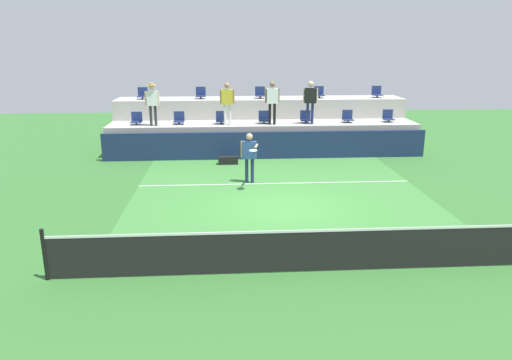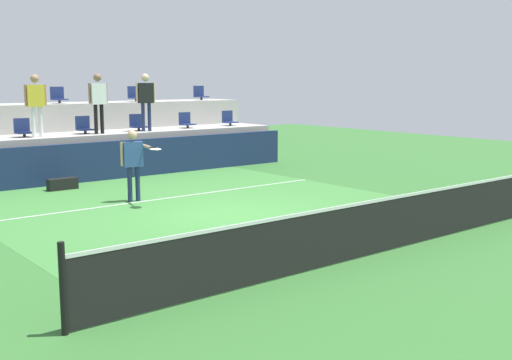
# 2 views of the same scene
# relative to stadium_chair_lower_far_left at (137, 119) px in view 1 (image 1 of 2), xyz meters

# --- Properties ---
(ground_plane) EXTENTS (40.00, 40.00, 0.00)m
(ground_plane) POSITION_rel_stadium_chair_lower_far_left_xyz_m (5.30, -7.23, -1.46)
(ground_plane) COLOR #336B2D
(court_inner_paint) EXTENTS (9.00, 10.00, 0.01)m
(court_inner_paint) POSITION_rel_stadium_chair_lower_far_left_xyz_m (5.30, -6.23, -1.46)
(court_inner_paint) COLOR #3D7F38
(court_inner_paint) RESTS_ON ground_plane
(court_service_line) EXTENTS (9.00, 0.06, 0.00)m
(court_service_line) POSITION_rel_stadium_chair_lower_far_left_xyz_m (5.30, -4.83, -1.46)
(court_service_line) COLOR white
(court_service_line) RESTS_ON ground_plane
(tennis_net) EXTENTS (10.48, 0.08, 1.07)m
(tennis_net) POSITION_rel_stadium_chair_lower_far_left_xyz_m (5.30, -11.23, -0.97)
(tennis_net) COLOR black
(tennis_net) RESTS_ON ground_plane
(sponsor_backboard) EXTENTS (13.00, 0.16, 1.10)m
(sponsor_backboard) POSITION_rel_stadium_chair_lower_far_left_xyz_m (5.30, -1.23, -0.91)
(sponsor_backboard) COLOR navy
(sponsor_backboard) RESTS_ON ground_plane
(seating_tier_lower) EXTENTS (13.00, 1.80, 1.25)m
(seating_tier_lower) POSITION_rel_stadium_chair_lower_far_left_xyz_m (5.30, 0.07, -0.84)
(seating_tier_lower) COLOR #ADAAA3
(seating_tier_lower) RESTS_ON ground_plane
(seating_tier_upper) EXTENTS (13.00, 1.80, 2.10)m
(seating_tier_upper) POSITION_rel_stadium_chair_lower_far_left_xyz_m (5.30, 1.87, -0.41)
(seating_tier_upper) COLOR #ADAAA3
(seating_tier_upper) RESTS_ON ground_plane
(stadium_chair_lower_far_left) EXTENTS (0.44, 0.40, 0.52)m
(stadium_chair_lower_far_left) POSITION_rel_stadium_chair_lower_far_left_xyz_m (0.00, 0.00, 0.00)
(stadium_chair_lower_far_left) COLOR #2D2D33
(stadium_chair_lower_far_left) RESTS_ON seating_tier_lower
(stadium_chair_lower_left) EXTENTS (0.44, 0.40, 0.52)m
(stadium_chair_lower_left) POSITION_rel_stadium_chair_lower_far_left_xyz_m (1.75, 0.00, 0.00)
(stadium_chair_lower_left) COLOR #2D2D33
(stadium_chair_lower_left) RESTS_ON seating_tier_lower
(stadium_chair_lower_mid_left) EXTENTS (0.44, 0.40, 0.52)m
(stadium_chair_lower_mid_left) POSITION_rel_stadium_chair_lower_far_left_xyz_m (3.51, 0.00, 0.00)
(stadium_chair_lower_mid_left) COLOR #2D2D33
(stadium_chair_lower_mid_left) RESTS_ON seating_tier_lower
(stadium_chair_lower_center) EXTENTS (0.44, 0.40, 0.52)m
(stadium_chair_lower_center) POSITION_rel_stadium_chair_lower_far_left_xyz_m (5.31, 0.00, 0.00)
(stadium_chair_lower_center) COLOR #2D2D33
(stadium_chair_lower_center) RESTS_ON seating_tier_lower
(stadium_chair_lower_mid_right) EXTENTS (0.44, 0.40, 0.52)m
(stadium_chair_lower_mid_right) POSITION_rel_stadium_chair_lower_far_left_xyz_m (7.08, 0.00, 0.00)
(stadium_chair_lower_mid_right) COLOR #2D2D33
(stadium_chair_lower_mid_right) RESTS_ON seating_tier_lower
(stadium_chair_lower_right) EXTENTS (0.44, 0.40, 0.52)m
(stadium_chair_lower_right) POSITION_rel_stadium_chair_lower_far_left_xyz_m (8.90, 0.00, 0.00)
(stadium_chair_lower_right) COLOR #2D2D33
(stadium_chair_lower_right) RESTS_ON seating_tier_lower
(stadium_chair_lower_far_right) EXTENTS (0.44, 0.40, 0.52)m
(stadium_chair_lower_far_right) POSITION_rel_stadium_chair_lower_far_left_xyz_m (10.67, 0.00, 0.00)
(stadium_chair_lower_far_right) COLOR #2D2D33
(stadium_chair_lower_far_right) RESTS_ON seating_tier_lower
(stadium_chair_upper_far_left) EXTENTS (0.44, 0.40, 0.52)m
(stadium_chair_upper_far_left) POSITION_rel_stadium_chair_lower_far_left_xyz_m (0.02, 1.80, 0.85)
(stadium_chair_upper_far_left) COLOR #2D2D33
(stadium_chair_upper_far_left) RESTS_ON seating_tier_upper
(stadium_chair_upper_left) EXTENTS (0.44, 0.40, 0.52)m
(stadium_chair_upper_left) POSITION_rel_stadium_chair_lower_far_left_xyz_m (2.60, 1.80, 0.85)
(stadium_chair_upper_left) COLOR #2D2D33
(stadium_chair_upper_left) RESTS_ON seating_tier_upper
(stadium_chair_upper_center) EXTENTS (0.44, 0.40, 0.52)m
(stadium_chair_upper_center) POSITION_rel_stadium_chair_lower_far_left_xyz_m (5.28, 1.80, 0.85)
(stadium_chair_upper_center) COLOR #2D2D33
(stadium_chair_upper_center) RESTS_ON seating_tier_upper
(stadium_chair_upper_right) EXTENTS (0.44, 0.40, 0.52)m
(stadium_chair_upper_right) POSITION_rel_stadium_chair_lower_far_left_xyz_m (7.98, 1.80, 0.85)
(stadium_chair_upper_right) COLOR #2D2D33
(stadium_chair_upper_right) RESTS_ON seating_tier_upper
(stadium_chair_upper_far_right) EXTENTS (0.44, 0.40, 0.52)m
(stadium_chair_upper_far_right) POSITION_rel_stadium_chair_lower_far_left_xyz_m (10.67, 1.80, 0.85)
(stadium_chair_upper_far_right) COLOR #2D2D33
(stadium_chair_upper_far_right) RESTS_ON seating_tier_upper
(tennis_player) EXTENTS (0.58, 1.26, 1.68)m
(tennis_player) POSITION_rel_stadium_chair_lower_far_left_xyz_m (4.45, -4.70, -0.44)
(tennis_player) COLOR navy
(tennis_player) RESTS_ON ground_plane
(spectator_with_hat) EXTENTS (0.59, 0.45, 1.73)m
(spectator_with_hat) POSITION_rel_stadium_chair_lower_far_left_xyz_m (0.75, -0.38, 0.84)
(spectator_with_hat) COLOR #2D2D33
(spectator_with_hat) RESTS_ON seating_tier_lower
(spectator_leaning_on_rail) EXTENTS (0.60, 0.25, 1.73)m
(spectator_leaning_on_rail) POSITION_rel_stadium_chair_lower_far_left_xyz_m (3.77, -0.38, 0.83)
(spectator_leaning_on_rail) COLOR white
(spectator_leaning_on_rail) RESTS_ON seating_tier_lower
(spectator_in_white) EXTENTS (0.61, 0.25, 1.77)m
(spectator_in_white) POSITION_rel_stadium_chair_lower_far_left_xyz_m (5.62, -0.38, 0.86)
(spectator_in_white) COLOR black
(spectator_in_white) RESTS_ON seating_tier_lower
(spectator_in_grey) EXTENTS (0.61, 0.29, 1.77)m
(spectator_in_grey) POSITION_rel_stadium_chair_lower_far_left_xyz_m (7.19, -0.38, 0.86)
(spectator_in_grey) COLOR navy
(spectator_in_grey) RESTS_ON seating_tier_lower
(tennis_ball) EXTENTS (0.07, 0.07, 0.07)m
(tennis_ball) POSITION_rel_stadium_chair_lower_far_left_xyz_m (4.59, -5.56, -0.16)
(tennis_ball) COLOR #CCE033
(equipment_bag) EXTENTS (0.76, 0.28, 0.30)m
(equipment_bag) POSITION_rel_stadium_chair_lower_far_left_xyz_m (3.76, -2.05, -1.31)
(equipment_bag) COLOR black
(equipment_bag) RESTS_ON ground_plane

